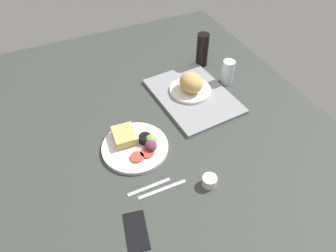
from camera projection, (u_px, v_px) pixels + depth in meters
The scene contains 10 objects.
ground_plane at pixel (160, 134), 136.96cm from camera, with size 190.00×150.00×3.00cm, color #383D38.
serving_tray at pixel (193, 96), 151.62cm from camera, with size 45.00×33.00×1.60cm, color gray.
bread_plate_near at pixel (191, 85), 149.71cm from camera, with size 20.39×20.39×10.06cm.
plate_with_salad at pixel (135, 144), 128.40cm from camera, with size 27.62×27.62×5.40cm.
drinking_glass at pixel (228, 72), 156.00cm from camera, with size 6.19×6.19×12.65cm, color silver.
soda_bottle at pixel (202, 50), 165.30cm from camera, with size 6.40×6.40×18.23cm, color black.
espresso_cup at pixel (209, 181), 115.35cm from camera, with size 5.60×5.60×4.00cm, color silver.
fork at pixel (149, 187), 115.65cm from camera, with size 17.00×1.40×0.50cm, color #B7B7BC.
knife at pixel (162, 189), 114.92cm from camera, with size 19.00×1.40×0.50cm, color #B7B7BC.
cell_phone at pixel (136, 231), 103.39cm from camera, with size 14.40×7.20×0.80cm, color black.
Camera 1 is at (86.13, -36.12, 98.79)cm, focal length 33.15 mm.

